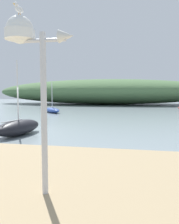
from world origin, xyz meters
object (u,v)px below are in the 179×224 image
seagull_on_radar (19,9)px  sailboat_west_reach (52,110)px  mast_structure (27,45)px  sailboat_inner_mooring (19,127)px

seagull_on_radar → sailboat_west_reach: seagull_on_radar is taller
mast_structure → sailboat_inner_mooring: (-3.88, 6.72, -2.75)m
seagull_on_radar → sailboat_inner_mooring: 8.44m
mast_structure → sailboat_west_reach: bearing=109.1°
mast_structure → sailboat_west_reach: mast_structure is taller
seagull_on_radar → sailboat_west_reach: size_ratio=0.09×
mast_structure → seagull_on_radar: (-0.15, -0.01, 0.70)m
seagull_on_radar → sailboat_inner_mooring: bearing=119.0°
sailboat_west_reach → sailboat_inner_mooring: size_ratio=0.89×
mast_structure → seagull_on_radar: seagull_on_radar is taller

